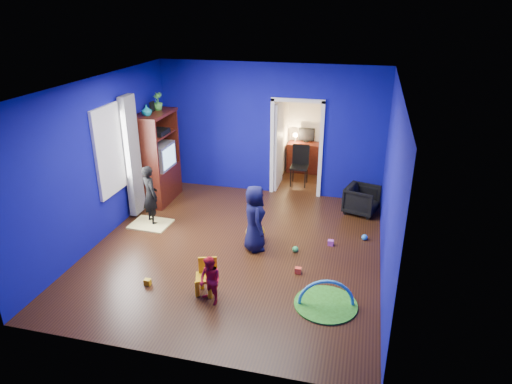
% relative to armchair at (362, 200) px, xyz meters
% --- Properties ---
extents(floor, '(5.00, 5.50, 0.01)m').
position_rel_armchair_xyz_m(floor, '(-2.10, -2.07, -0.29)').
color(floor, black).
rests_on(floor, ground).
extents(ceiling, '(5.00, 5.50, 0.01)m').
position_rel_armchair_xyz_m(ceiling, '(-2.10, -2.07, 2.61)').
color(ceiling, white).
rests_on(ceiling, wall_back).
extents(wall_back, '(5.00, 0.02, 2.90)m').
position_rel_armchair_xyz_m(wall_back, '(-2.10, 0.68, 1.16)').
color(wall_back, '#0C0B7D').
rests_on(wall_back, floor).
extents(wall_front, '(5.00, 0.02, 2.90)m').
position_rel_armchair_xyz_m(wall_front, '(-2.10, -4.82, 1.16)').
color(wall_front, '#0C0B7D').
rests_on(wall_front, floor).
extents(wall_left, '(0.02, 5.50, 2.90)m').
position_rel_armchair_xyz_m(wall_left, '(-4.60, -2.07, 1.16)').
color(wall_left, '#0C0B7D').
rests_on(wall_left, floor).
extents(wall_right, '(0.02, 5.50, 2.90)m').
position_rel_armchair_xyz_m(wall_right, '(0.40, -2.07, 1.16)').
color(wall_right, '#0C0B7D').
rests_on(wall_right, floor).
extents(alcove, '(1.00, 1.75, 2.50)m').
position_rel_armchair_xyz_m(alcove, '(-1.50, 1.56, 0.96)').
color(alcove, silver).
rests_on(alcove, floor).
extents(armchair, '(0.79, 0.77, 0.58)m').
position_rel_armchair_xyz_m(armchair, '(0.00, 0.00, 0.00)').
color(armchair, black).
rests_on(armchair, floor).
extents(child_black, '(0.52, 0.50, 1.20)m').
position_rel_armchair_xyz_m(child_black, '(-4.00, -1.47, 0.31)').
color(child_black, black).
rests_on(child_black, floor).
extents(child_navy, '(0.60, 0.69, 1.20)m').
position_rel_armchair_xyz_m(child_navy, '(-1.78, -1.97, 0.31)').
color(child_navy, '#0E1635').
rests_on(child_navy, floor).
extents(toddler_red, '(0.46, 0.43, 0.74)m').
position_rel_armchair_xyz_m(toddler_red, '(-2.02, -3.65, 0.08)').
color(toddler_red, '#B11216').
rests_on(toddler_red, floor).
extents(vase, '(0.27, 0.27, 0.22)m').
position_rel_armchair_xyz_m(vase, '(-4.32, -0.68, 1.78)').
color(vase, '#0D606F').
rests_on(vase, tv_armoire).
extents(potted_plant, '(0.22, 0.22, 0.36)m').
position_rel_armchair_xyz_m(potted_plant, '(-4.32, -0.16, 1.85)').
color(potted_plant, green).
rests_on(potted_plant, tv_armoire).
extents(tv_armoire, '(0.58, 1.14, 1.96)m').
position_rel_armchair_xyz_m(tv_armoire, '(-4.32, -0.38, 0.69)').
color(tv_armoire, '#40140A').
rests_on(tv_armoire, floor).
extents(crt_tv, '(0.46, 0.70, 0.54)m').
position_rel_armchair_xyz_m(crt_tv, '(-4.28, -0.38, 0.73)').
color(crt_tv, silver).
rests_on(crt_tv, tv_armoire).
extents(yellow_blanket, '(0.77, 0.63, 0.03)m').
position_rel_armchair_xyz_m(yellow_blanket, '(-4.00, -1.57, -0.28)').
color(yellow_blanket, '#F2E07A').
rests_on(yellow_blanket, floor).
extents(hopper_ball, '(0.35, 0.35, 0.35)m').
position_rel_armchair_xyz_m(hopper_ball, '(-1.83, -1.72, -0.11)').
color(hopper_ball, yellow).
rests_on(hopper_ball, floor).
extents(kid_chair, '(0.36, 0.36, 0.50)m').
position_rel_armchair_xyz_m(kid_chair, '(-2.17, -3.45, -0.04)').
color(kid_chair, yellow).
rests_on(kid_chair, floor).
extents(play_mat, '(0.92, 0.92, 0.02)m').
position_rel_armchair_xyz_m(play_mat, '(-0.38, -3.31, -0.28)').
color(play_mat, '#4FAB26').
rests_on(play_mat, floor).
extents(toy_arch, '(0.82, 0.21, 0.82)m').
position_rel_armchair_xyz_m(toy_arch, '(-0.38, -3.31, -0.27)').
color(toy_arch, '#3F8CD8').
rests_on(toy_arch, floor).
extents(window_left, '(0.03, 0.95, 1.55)m').
position_rel_armchair_xyz_m(window_left, '(-4.58, -1.72, 1.26)').
color(window_left, white).
rests_on(window_left, wall_left).
extents(curtain, '(0.14, 0.42, 2.40)m').
position_rel_armchair_xyz_m(curtain, '(-4.47, -1.17, 0.96)').
color(curtain, slate).
rests_on(curtain, floor).
extents(doorway, '(1.16, 0.10, 2.10)m').
position_rel_armchair_xyz_m(doorway, '(-1.50, 0.68, 0.76)').
color(doorway, white).
rests_on(doorway, floor).
extents(study_desk, '(0.88, 0.44, 0.75)m').
position_rel_armchair_xyz_m(study_desk, '(-1.50, 2.19, 0.08)').
color(study_desk, '#3D140A').
rests_on(study_desk, floor).
extents(desk_monitor, '(0.40, 0.05, 0.32)m').
position_rel_armchair_xyz_m(desk_monitor, '(-1.50, 2.31, 0.66)').
color(desk_monitor, black).
rests_on(desk_monitor, study_desk).
extents(desk_lamp, '(0.14, 0.14, 0.14)m').
position_rel_armchair_xyz_m(desk_lamp, '(-1.78, 2.25, 0.64)').
color(desk_lamp, '#FFD88C').
rests_on(desk_lamp, study_desk).
extents(folding_chair, '(0.40, 0.40, 0.92)m').
position_rel_armchair_xyz_m(folding_chair, '(-1.50, 1.23, 0.17)').
color(folding_chair, black).
rests_on(folding_chair, floor).
extents(book_shelf, '(0.88, 0.24, 0.04)m').
position_rel_armchair_xyz_m(book_shelf, '(-1.50, 2.30, 1.73)').
color(book_shelf, white).
rests_on(book_shelf, study_desk).
extents(toy_0, '(0.10, 0.08, 0.10)m').
position_rel_armchair_xyz_m(toy_0, '(-0.90, -2.57, -0.24)').
color(toy_0, '#FB4529').
rests_on(toy_0, floor).
extents(toy_1, '(0.11, 0.11, 0.11)m').
position_rel_armchair_xyz_m(toy_1, '(0.11, -1.17, -0.24)').
color(toy_1, '#2781DE').
rests_on(toy_1, floor).
extents(toy_2, '(0.10, 0.08, 0.10)m').
position_rel_armchair_xyz_m(toy_2, '(-3.12, -3.47, -0.24)').
color(toy_2, '#E2AB0B').
rests_on(toy_2, floor).
extents(toy_3, '(0.11, 0.11, 0.11)m').
position_rel_armchair_xyz_m(toy_3, '(-1.06, -1.91, -0.24)').
color(toy_3, '#38C458').
rests_on(toy_3, floor).
extents(toy_4, '(0.10, 0.08, 0.10)m').
position_rel_armchair_xyz_m(toy_4, '(-0.48, -1.53, -0.24)').
color(toy_4, '#C84BBF').
rests_on(toy_4, floor).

